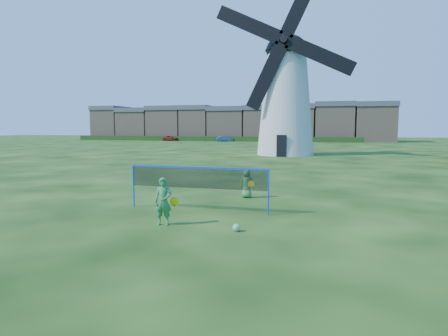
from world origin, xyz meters
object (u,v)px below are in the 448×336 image
windmill (286,95)px  car_left (170,138)px  play_ball (236,228)px  car_right (225,139)px  badminton_net (198,179)px  player_girl (163,201)px  player_boy (247,183)px

windmill → car_left: bearing=128.8°
play_ball → car_right: car_right is taller
badminton_net → player_girl: size_ratio=3.52×
play_ball → car_right: (-19.56, 67.55, 0.46)m
player_boy → play_ball: bearing=104.8°
player_boy → car_left: bearing=-58.4°
badminton_net → player_boy: badminton_net is taller
player_girl → car_right: player_girl is taller
windmill → car_left: (-29.11, 36.24, -5.66)m
car_right → car_left: bearing=71.5°
windmill → player_girl: windmill is taller
car_left → play_ball: bearing=-164.6°
car_left → player_boy: bearing=-163.4°
player_boy → car_left: (-30.79, 62.13, -0.03)m
badminton_net → car_right: 67.56m
car_left → car_right: size_ratio=0.96×
player_girl → car_left: (-29.39, 67.30, -0.15)m
player_girl → play_ball: (2.28, -0.11, -0.61)m
play_ball → car_left: size_ratio=0.07×
player_boy → car_right: size_ratio=0.35×
player_boy → car_left: size_ratio=0.36×
windmill → badminton_net: (0.57, -28.84, -5.08)m
windmill → player_boy: windmill is taller
badminton_net → car_right: size_ratio=1.46×
badminton_net → car_left: badminton_net is taller
player_girl → player_boy: bearing=64.5°
play_ball → car_right: 70.33m
player_girl → play_ball: 2.37m
windmill → player_boy: size_ratio=15.29×
player_girl → car_right: (-17.28, 67.45, -0.15)m
windmill → player_boy: bearing=-86.3°
play_ball → car_left: bearing=115.2°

